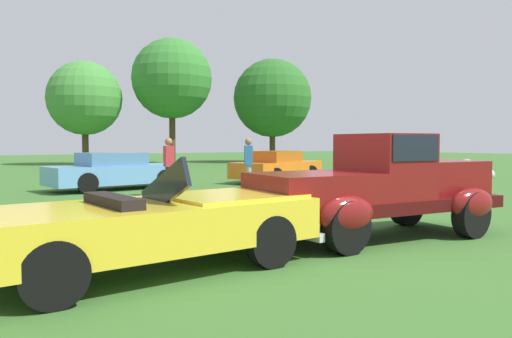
# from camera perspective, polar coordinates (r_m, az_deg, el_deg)

# --- Properties ---
(ground_plane) EXTENTS (120.00, 120.00, 0.00)m
(ground_plane) POSITION_cam_1_polar(r_m,az_deg,el_deg) (8.13, 10.87, -8.11)
(ground_plane) COLOR #386628
(feature_pickup_truck) EXTENTS (4.48, 2.16, 1.70)m
(feature_pickup_truck) POSITION_cam_1_polar(r_m,az_deg,el_deg) (8.48, 13.80, -1.77)
(feature_pickup_truck) COLOR #400B0B
(feature_pickup_truck) RESTS_ON ground_plane
(neighbor_convertible) EXTENTS (4.38, 1.92, 1.40)m
(neighbor_convertible) POSITION_cam_1_polar(r_m,az_deg,el_deg) (6.33, -11.32, -5.99)
(neighbor_convertible) COLOR yellow
(neighbor_convertible) RESTS_ON ground_plane
(show_car_skyblue) EXTENTS (4.58, 2.16, 1.22)m
(show_car_skyblue) POSITION_cam_1_polar(r_m,az_deg,el_deg) (17.31, -15.49, -0.25)
(show_car_skyblue) COLOR #669EDB
(show_car_skyblue) RESTS_ON ground_plane
(show_car_orange) EXTENTS (4.27, 2.78, 1.22)m
(show_car_orange) POSITION_cam_1_polar(r_m,az_deg,el_deg) (19.69, 2.39, 0.24)
(show_car_orange) COLOR orange
(show_car_orange) RESTS_ON ground_plane
(show_car_cream) EXTENTS (4.61, 1.90, 1.22)m
(show_car_cream) POSITION_cam_1_polar(r_m,az_deg,el_deg) (22.84, 14.18, 0.54)
(show_car_cream) COLOR beige
(show_car_cream) RESTS_ON ground_plane
(spectator_near_truck) EXTENTS (0.40, 0.47, 1.69)m
(spectator_near_truck) POSITION_cam_1_polar(r_m,az_deg,el_deg) (15.69, -0.86, 0.67)
(spectator_near_truck) COLOR #9E998E
(spectator_near_truck) RESTS_ON ground_plane
(spectator_between_cars) EXTENTS (0.32, 0.44, 1.69)m
(spectator_between_cars) POSITION_cam_1_polar(r_m,az_deg,el_deg) (14.73, -9.81, 0.47)
(spectator_between_cars) COLOR #283351
(spectator_between_cars) RESTS_ON ground_plane
(treeline_far_left) EXTENTS (5.08, 5.08, 7.12)m
(treeline_far_left) POSITION_cam_1_polar(r_m,az_deg,el_deg) (36.97, -18.77, 7.55)
(treeline_far_left) COLOR #47331E
(treeline_far_left) RESTS_ON ground_plane
(treeline_mid_left) EXTENTS (5.72, 5.72, 8.97)m
(treeline_mid_left) POSITION_cam_1_polar(r_m,az_deg,el_deg) (37.22, -9.47, 10.00)
(treeline_mid_left) COLOR #47331E
(treeline_mid_left) RESTS_ON ground_plane
(treeline_center) EXTENTS (5.96, 5.96, 7.90)m
(treeline_center) POSITION_cam_1_polar(r_m,az_deg,el_deg) (39.04, 1.87, 7.97)
(treeline_center) COLOR #47331E
(treeline_center) RESTS_ON ground_plane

